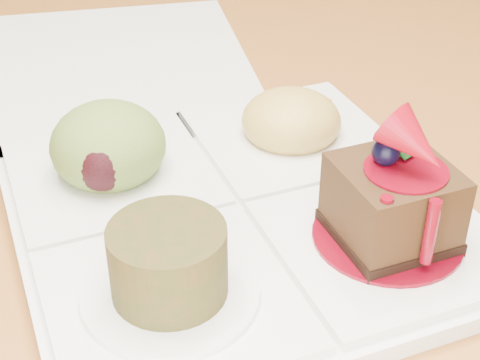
{
  "coord_description": "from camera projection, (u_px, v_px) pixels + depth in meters",
  "views": [
    {
      "loc": [
        0.1,
        -0.91,
        1.05
      ],
      "look_at": [
        0.1,
        -0.52,
        0.79
      ],
      "focal_mm": 55.0,
      "sensor_mm": 36.0,
      "label": 1
    }
  ],
  "objects": [
    {
      "name": "dining_table",
      "position": [
        171.0,
        25.0,
        0.96
      ],
      "size": [
        1.0,
        1.8,
        0.75
      ],
      "color": "#A2662A",
      "rests_on": "ground"
    },
    {
      "name": "sampler_plate",
      "position": [
        234.0,
        193.0,
        0.48
      ],
      "size": [
        0.37,
        0.37,
        0.11
      ],
      "rotation": [
        0.0,
        0.0,
        0.39
      ],
      "color": "white",
      "rests_on": "dining_table"
    },
    {
      "name": "second_plate",
      "position": [
        88.0,
        73.0,
        0.67
      ],
      "size": [
        0.35,
        0.35,
        0.01
      ],
      "primitive_type": "cube",
      "rotation": [
        0.0,
        0.0,
        0.22
      ],
      "color": "white",
      "rests_on": "dining_table"
    }
  ]
}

